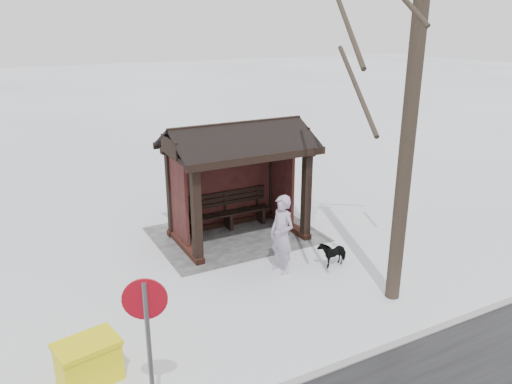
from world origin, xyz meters
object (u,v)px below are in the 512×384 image
pedestrian (282,235)px  grit_bin (89,362)px  road_sign (147,323)px  dog (333,253)px  bus_shelter (235,157)px

pedestrian → grit_bin: bearing=-80.3°
pedestrian → road_sign: size_ratio=0.78×
dog → bus_shelter: bearing=-161.1°
road_sign → dog: bearing=-130.8°
grit_bin → pedestrian: bearing=-170.1°
bus_shelter → road_sign: 6.72m
dog → grit_bin: bearing=-82.5°
dog → road_sign: 6.05m
bus_shelter → road_sign: size_ratio=1.55×
dog → grit_bin: (5.79, 1.50, 0.07)m
pedestrian → dog: (-1.23, 0.27, -0.61)m
bus_shelter → road_sign: (3.90, 5.44, -0.49)m
bus_shelter → grit_bin: size_ratio=3.41×
bus_shelter → grit_bin: bus_shelter is taller
bus_shelter → grit_bin: 6.36m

